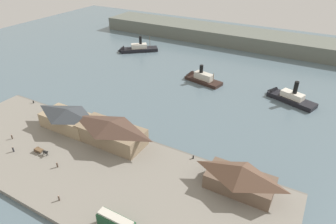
% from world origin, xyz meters
% --- Properties ---
extents(ground_plane, '(320.00, 320.00, 0.00)m').
position_xyz_m(ground_plane, '(0.00, 0.00, 0.00)').
color(ground_plane, slate).
extents(quay_promenade, '(110.00, 36.00, 1.20)m').
position_xyz_m(quay_promenade, '(0.00, -22.00, 0.60)').
color(quay_promenade, gray).
rests_on(quay_promenade, ground).
extents(seawall_edge, '(110.00, 0.80, 1.00)m').
position_xyz_m(seawall_edge, '(0.00, -3.60, 0.50)').
color(seawall_edge, '#666159').
rests_on(seawall_edge, ground).
extents(ferry_shed_customs_shed, '(18.51, 9.54, 6.94)m').
position_xyz_m(ferry_shed_customs_shed, '(-19.00, -10.28, 4.72)').
color(ferry_shed_customs_shed, '#998466').
rests_on(ferry_shed_customs_shed, quay_promenade).
extents(ferry_shed_east_terminal, '(21.67, 9.98, 7.44)m').
position_xyz_m(ferry_shed_east_terminal, '(-1.28, -9.89, 4.97)').
color(ferry_shed_east_terminal, '#847056').
rests_on(ferry_shed_east_terminal, quay_promenade).
extents(ferry_shed_central_terminal, '(16.96, 8.81, 7.28)m').
position_xyz_m(ferry_shed_central_terminal, '(39.41, -10.04, 4.90)').
color(ferry_shed_central_terminal, brown).
rests_on(ferry_shed_central_terminal, quay_promenade).
extents(street_tram, '(8.66, 2.85, 4.28)m').
position_xyz_m(street_tram, '(20.19, -35.07, 3.70)').
color(street_tram, '#1E4C2D').
rests_on(street_tram, quay_promenade).
extents(horse_cart, '(5.63, 1.43, 1.87)m').
position_xyz_m(horse_cart, '(-15.71, -24.66, 2.13)').
color(horse_cart, brown).
rests_on(horse_cart, quay_promenade).
extents(pedestrian_near_west_shed, '(0.39, 0.39, 1.57)m').
position_xyz_m(pedestrian_near_west_shed, '(2.74, -35.10, 1.91)').
color(pedestrian_near_west_shed, '#4C3D33').
rests_on(pedestrian_near_west_shed, quay_promenade).
extents(pedestrian_at_waters_edge, '(0.39, 0.39, 1.60)m').
position_xyz_m(pedestrian_at_waters_edge, '(-29.76, -24.18, 1.93)').
color(pedestrian_at_waters_edge, '#4C3D33').
rests_on(pedestrian_at_waters_edge, quay_promenade).
extents(pedestrian_walking_west, '(0.42, 0.42, 1.71)m').
position_xyz_m(pedestrian_walking_west, '(-6.89, -26.73, 1.98)').
color(pedestrian_walking_west, '#4C3D33').
rests_on(pedestrian_walking_west, quay_promenade).
extents(pedestrian_standing_center, '(0.43, 0.43, 1.75)m').
position_xyz_m(pedestrian_standing_center, '(-23.65, -28.22, 2.00)').
color(pedestrian_standing_center, '#232328').
rests_on(pedestrian_standing_center, quay_promenade).
extents(mooring_post_east, '(0.44, 0.44, 0.90)m').
position_xyz_m(mooring_post_east, '(-43.54, -4.96, 1.65)').
color(mooring_post_east, black).
rests_on(mooring_post_east, quay_promenade).
extents(mooring_post_west, '(0.44, 0.44, 0.90)m').
position_xyz_m(mooring_post_west, '(24.31, -4.90, 1.65)').
color(mooring_post_west, black).
rests_on(mooring_post_west, quay_promenade).
extents(mooring_post_center_west, '(0.44, 0.44, 0.90)m').
position_xyz_m(mooring_post_center_west, '(-33.96, -5.22, 1.65)').
color(mooring_post_center_west, black).
rests_on(mooring_post_center_west, quay_promenade).
extents(ferry_outer_harbor, '(21.08, 12.38, 10.75)m').
position_xyz_m(ferry_outer_harbor, '(40.63, 47.93, 1.51)').
color(ferry_outer_harbor, black).
rests_on(ferry_outer_harbor, ground).
extents(ferry_approaching_west, '(19.28, 9.57, 9.78)m').
position_xyz_m(ferry_approaching_west, '(2.74, 47.75, 1.43)').
color(ferry_approaching_west, black).
rests_on(ferry_approaching_west, ground).
extents(ferry_moored_west, '(21.37, 19.01, 10.59)m').
position_xyz_m(ferry_moored_west, '(-46.34, 66.80, 1.45)').
color(ferry_moored_west, black).
rests_on(ferry_moored_west, ground).
extents(far_headland, '(180.00, 24.00, 8.00)m').
position_xyz_m(far_headland, '(0.00, 110.00, 4.00)').
color(far_headland, '#60665B').
rests_on(far_headland, ground).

